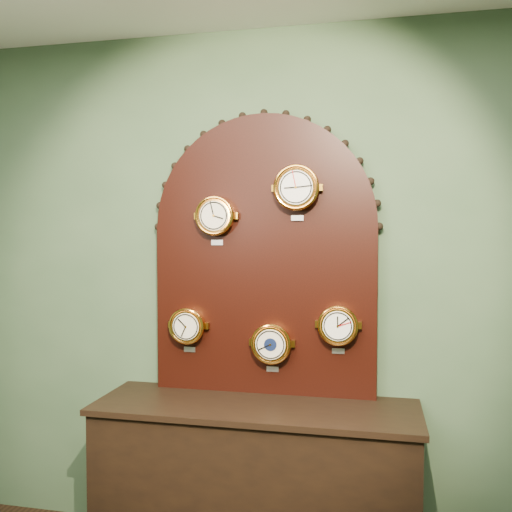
% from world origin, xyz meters
% --- Properties ---
extents(wall_back, '(4.00, 0.00, 4.00)m').
position_xyz_m(wall_back, '(0.00, 2.50, 1.40)').
color(wall_back, '#3F593D').
rests_on(wall_back, ground).
extents(shop_counter, '(1.60, 0.50, 0.80)m').
position_xyz_m(shop_counter, '(0.00, 2.23, 0.40)').
color(shop_counter, black).
rests_on(shop_counter, ground_plane).
extents(display_board, '(1.26, 0.06, 1.53)m').
position_xyz_m(display_board, '(0.00, 2.45, 1.63)').
color(display_board, black).
rests_on(display_board, shop_counter).
extents(roman_clock, '(0.21, 0.08, 0.26)m').
position_xyz_m(roman_clock, '(-0.25, 2.38, 1.79)').
color(roman_clock, orange).
rests_on(roman_clock, display_board).
extents(arabic_clock, '(0.24, 0.08, 0.29)m').
position_xyz_m(arabic_clock, '(0.19, 2.38, 1.93)').
color(arabic_clock, orange).
rests_on(arabic_clock, display_board).
extents(hygrometer, '(0.20, 0.08, 0.25)m').
position_xyz_m(hygrometer, '(-0.41, 2.38, 1.19)').
color(hygrometer, orange).
rests_on(hygrometer, display_board).
extents(barometer, '(0.22, 0.08, 0.27)m').
position_xyz_m(barometer, '(0.05, 2.38, 1.11)').
color(barometer, orange).
rests_on(barometer, display_board).
extents(tide_clock, '(0.21, 0.08, 0.26)m').
position_xyz_m(tide_clock, '(0.40, 2.38, 1.22)').
color(tide_clock, orange).
rests_on(tide_clock, display_board).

